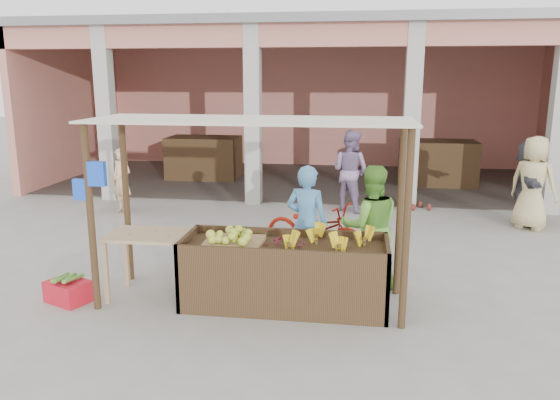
% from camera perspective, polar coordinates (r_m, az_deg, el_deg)
% --- Properties ---
extents(ground, '(60.00, 60.00, 0.00)m').
position_cam_1_polar(ground, '(7.28, -3.47, -10.65)').
color(ground, gray).
rests_on(ground, ground).
extents(market_building, '(14.40, 6.40, 4.20)m').
position_cam_1_polar(market_building, '(15.52, 3.42, 12.11)').
color(market_building, tan).
rests_on(market_building, ground).
extents(fruit_stall, '(2.60, 0.95, 0.80)m').
position_cam_1_polar(fruit_stall, '(7.05, 0.51, -7.92)').
color(fruit_stall, '#48311D').
rests_on(fruit_stall, ground).
extents(stall_awning, '(4.09, 1.35, 2.39)m').
position_cam_1_polar(stall_awning, '(6.80, -3.71, 5.02)').
color(stall_awning, '#48311D').
rests_on(stall_awning, ground).
extents(banana_heap, '(1.05, 0.57, 0.19)m').
position_cam_1_polar(banana_heap, '(6.85, 4.74, -4.21)').
color(banana_heap, yellow).
rests_on(banana_heap, fruit_stall).
extents(melon_tray, '(0.73, 0.63, 0.20)m').
position_cam_1_polar(melon_tray, '(6.95, -4.86, -3.99)').
color(melon_tray, '#9B7950').
rests_on(melon_tray, fruit_stall).
extents(berry_heap, '(0.49, 0.40, 0.16)m').
position_cam_1_polar(berry_heap, '(6.91, 0.61, -4.17)').
color(berry_heap, maroon).
rests_on(berry_heap, fruit_stall).
extents(side_table, '(1.09, 0.73, 0.88)m').
position_cam_1_polar(side_table, '(7.42, -13.42, -4.48)').
color(side_table, tan).
rests_on(side_table, ground).
extents(papaya_pile, '(0.69, 0.39, 0.20)m').
position_cam_1_polar(papaya_pile, '(7.35, -13.51, -2.69)').
color(papaya_pile, '#3F852B').
rests_on(papaya_pile, side_table).
extents(red_crate, '(0.65, 0.57, 0.28)m').
position_cam_1_polar(red_crate, '(7.76, -21.25, -8.90)').
color(red_crate, red).
rests_on(red_crate, ground).
extents(plantain_bundle, '(0.42, 0.30, 0.08)m').
position_cam_1_polar(plantain_bundle, '(7.70, -21.36, -7.63)').
color(plantain_bundle, '#548D33').
rests_on(plantain_bundle, red_crate).
extents(produce_sacks, '(0.97, 0.72, 0.58)m').
position_cam_1_polar(produce_sacks, '(12.42, 14.13, 0.35)').
color(produce_sacks, maroon).
rests_on(produce_sacks, ground).
extents(vendor_blue, '(0.78, 0.65, 1.80)m').
position_cam_1_polar(vendor_blue, '(7.77, 2.83, -2.06)').
color(vendor_blue, '#5295CB').
rests_on(vendor_blue, ground).
extents(vendor_green, '(0.95, 0.64, 1.82)m').
position_cam_1_polar(vendor_green, '(7.65, 9.43, -2.42)').
color(vendor_green, '#6EB63E').
rests_on(vendor_green, ground).
extents(motorcycle, '(1.37, 1.99, 0.99)m').
position_cam_1_polar(motorcycle, '(8.81, 3.64, -3.02)').
color(motorcycle, '#A0180A').
rests_on(motorcycle, ground).
extents(shopper_c, '(1.14, 1.09, 2.00)m').
position_cam_1_polar(shopper_c, '(11.46, 24.98, 2.10)').
color(shopper_c, tan).
rests_on(shopper_c, ground).
extents(shopper_d, '(1.08, 1.76, 1.77)m').
position_cam_1_polar(shopper_d, '(11.83, 24.43, 1.90)').
color(shopper_d, '#44444E').
rests_on(shopper_d, ground).
extents(shopper_e, '(0.66, 0.60, 1.47)m').
position_cam_1_polar(shopper_e, '(12.15, -16.19, 2.08)').
color(shopper_e, '#E5B384').
rests_on(shopper_e, ground).
extents(shopper_f, '(1.09, 0.95, 1.93)m').
position_cam_1_polar(shopper_f, '(11.94, 7.36, 3.44)').
color(shopper_f, gray).
rests_on(shopper_f, ground).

